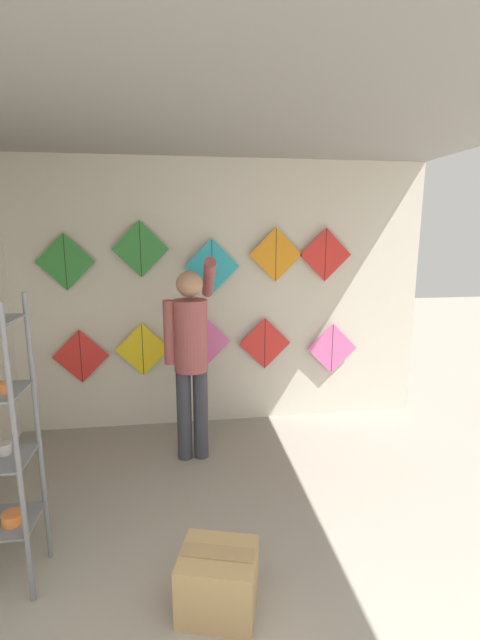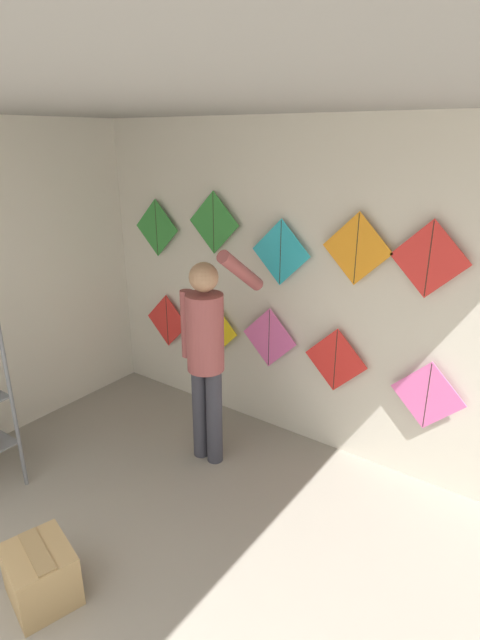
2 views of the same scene
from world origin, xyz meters
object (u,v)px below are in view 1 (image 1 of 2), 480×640
kite_2 (204,342)px  kite_7 (212,266)px  shopkeeper (191,349)px  kite_6 (140,249)px  kite_0 (81,356)px  kite_3 (265,343)px  kite_1 (143,350)px  cardboard_box (218,581)px  kite_9 (325,255)px  kite_4 (332,349)px  kite_8 (276,255)px  kite_5 (65,262)px

kite_2 → kite_7: kite_7 is taller
shopkeeper → kite_6: kite_6 is taller
kite_0 → kite_3: (1.92, 0.00, 0.07)m
kite_1 → cardboard_box: bearing=-76.6°
shopkeeper → kite_9: size_ratio=3.28×
kite_3 → kite_7: kite_7 is taller
kite_2 → kite_3: bearing=0.0°
kite_2 → kite_9: bearing=0.0°
kite_3 → kite_6: kite_6 is taller
kite_1 → kite_6: size_ratio=1.00×
kite_7 → kite_6: bearing=180.0°
kite_0 → kite_4: size_ratio=1.00×
shopkeeper → kite_4: 1.74m
kite_8 → shopkeeper: bearing=-142.8°
kite_0 → kite_6: kite_6 is taller
kite_6 → kite_7: bearing=0.0°
kite_4 → kite_8: kite_8 is taller
kite_0 → kite_3: kite_3 is taller
kite_0 → kite_1: bearing=0.0°
kite_0 → kite_6: bearing=0.0°
kite_9 → kite_4: bearing=0.0°
shopkeeper → kite_1: 0.87m
kite_4 → kite_5: (-2.77, 0.00, 0.98)m
shopkeeper → kite_5: (-1.19, 0.70, 0.73)m
kite_3 → kite_5: bearing=180.0°
kite_5 → kite_4: bearing=0.0°
cardboard_box → kite_3: size_ratio=0.88×
kite_6 → kite_8: kite_6 is taller
kite_7 → kite_8: 0.68m
cardboard_box → kite_2: (0.07, 2.39, 0.75)m
kite_0 → kite_3: size_ratio=1.00×
kite_1 → kite_2: size_ratio=1.00×
shopkeeper → kite_8: bearing=36.0°
kite_4 → kite_9: bearing=180.0°
kite_4 → kite_7: size_ratio=1.00×
kite_0 → kite_9: (2.57, 0.00, 1.02)m
shopkeeper → kite_3: size_ratio=3.28×
kite_9 → kite_6: bearing=180.0°
shopkeeper → kite_5: 1.56m
kite_7 → kite_4: bearing=0.0°
kite_2 → kite_7: size_ratio=1.00×
kite_3 → kite_6: (-1.27, 0.00, 1.02)m
kite_5 → kite_9: bearing=0.0°
cardboard_box → kite_1: bearing=103.4°
kite_2 → kite_6: (-0.62, 0.00, 0.97)m
kite_2 → kite_4: 1.43m
kite_2 → kite_5: size_ratio=1.00×
kite_1 → kite_4: 2.06m
kite_1 → kite_3: bearing=0.0°
kite_1 → kite_4: kite_1 is taller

